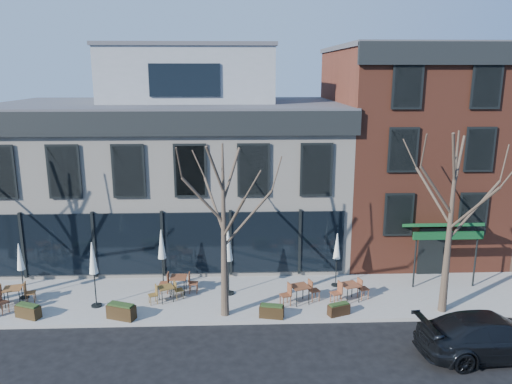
{
  "coord_description": "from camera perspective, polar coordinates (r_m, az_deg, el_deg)",
  "views": [
    {
      "loc": [
        3.54,
        -22.55,
        9.82
      ],
      "look_at": [
        4.49,
        2.0,
        3.86
      ],
      "focal_mm": 35.0,
      "sensor_mm": 36.0,
      "label": 1
    }
  ],
  "objects": [
    {
      "name": "ground",
      "position": [
        24.85,
        -10.39,
        -9.89
      ],
      "size": [
        120.0,
        120.0,
        0.0
      ],
      "primitive_type": "plane",
      "color": "black",
      "rests_on": "ground"
    },
    {
      "name": "sidewalk_front",
      "position": [
        22.61,
        -2.8,
        -11.92
      ],
      "size": [
        33.5,
        4.7,
        0.15
      ],
      "primitive_type": "cube",
      "color": "gray",
      "rests_on": "ground"
    },
    {
      "name": "corner_building",
      "position": [
        28.3,
        -9.24,
        3.07
      ],
      "size": [
        18.39,
        10.39,
        11.1
      ],
      "color": "beige",
      "rests_on": "ground"
    },
    {
      "name": "red_brick_building",
      "position": [
        29.41,
        16.62,
        4.88
      ],
      "size": [
        8.2,
        11.78,
        11.18
      ],
      "color": "brown",
      "rests_on": "ground"
    },
    {
      "name": "tree_mid",
      "position": [
        19.6,
        -3.67,
        -4.31
      ],
      "size": [
        3.5,
        3.55,
        7.04
      ],
      "color": "#382B21",
      "rests_on": "sidewalk_front"
    },
    {
      "name": "tree_right",
      "position": [
        21.29,
        21.36,
        -3.15
      ],
      "size": [
        3.72,
        3.77,
        7.48
      ],
      "color": "#382B21",
      "rests_on": "sidewalk_front"
    },
    {
      "name": "parked_sedan",
      "position": [
        20.07,
        25.31,
        -14.62
      ],
      "size": [
        5.44,
        2.59,
        1.53
      ],
      "primitive_type": "imported",
      "rotation": [
        0.0,
        0.0,
        1.66
      ],
      "color": "black",
      "rests_on": "ground"
    },
    {
      "name": "cafe_set_1",
      "position": [
        23.9,
        -25.99,
        -10.44
      ],
      "size": [
        1.83,
        0.86,
        0.94
      ],
      "color": "brown",
      "rests_on": "sidewalk_front"
    },
    {
      "name": "cafe_set_2",
      "position": [
        22.25,
        -10.25,
        -11.18
      ],
      "size": [
        1.56,
        0.98,
        0.81
      ],
      "color": "brown",
      "rests_on": "sidewalk_front"
    },
    {
      "name": "cafe_set_3",
      "position": [
        22.91,
        -8.82,
        -10.2
      ],
      "size": [
        1.77,
        0.73,
        0.93
      ],
      "color": "brown",
      "rests_on": "sidewalk_front"
    },
    {
      "name": "cafe_set_4",
      "position": [
        21.8,
        5.04,
        -11.33
      ],
      "size": [
        1.86,
        1.01,
        0.96
      ],
      "color": "brown",
      "rests_on": "sidewalk_front"
    },
    {
      "name": "cafe_set_5",
      "position": [
        22.26,
        10.67,
        -10.99
      ],
      "size": [
        1.84,
        0.99,
        0.95
      ],
      "color": "brown",
      "rests_on": "sidewalk_front"
    },
    {
      "name": "umbrella_0",
      "position": [
        23.93,
        -25.35,
        -7.02
      ],
      "size": [
        0.4,
        0.4,
        2.51
      ],
      "color": "black",
      "rests_on": "sidewalk_front"
    },
    {
      "name": "umbrella_1",
      "position": [
        21.9,
        -18.13,
        -7.57
      ],
      "size": [
        0.46,
        0.46,
        2.84
      ],
      "color": "black",
      "rests_on": "sidewalk_front"
    },
    {
      "name": "umbrella_2",
      "position": [
        22.85,
        -10.72,
        -6.25
      ],
      "size": [
        0.45,
        0.45,
        2.83
      ],
      "color": "black",
      "rests_on": "sidewalk_front"
    },
    {
      "name": "umbrella_3",
      "position": [
        21.95,
        -3.2,
        -6.48
      ],
      "size": [
        0.48,
        0.48,
        3.02
      ],
      "color": "black",
      "rests_on": "sidewalk_front"
    },
    {
      "name": "umbrella_4",
      "position": [
        23.14,
        9.23,
        -6.44
      ],
      "size": [
        0.41,
        0.41,
        2.55
      ],
      "color": "black",
      "rests_on": "sidewalk_front"
    },
    {
      "name": "planter_0",
      "position": [
        22.59,
        -24.59,
        -12.25
      ],
      "size": [
        1.09,
        0.76,
        0.57
      ],
      "color": "#322410",
      "rests_on": "sidewalk_front"
    },
    {
      "name": "planter_1",
      "position": [
        21.24,
        -15.14,
        -13.01
      ],
      "size": [
        1.23,
        0.83,
        0.64
      ],
      "color": "#302110",
      "rests_on": "sidewalk_front"
    },
    {
      "name": "planter_2",
      "position": [
        20.66,
        1.8,
        -13.44
      ],
      "size": [
        1.04,
        0.59,
        0.55
      ],
      "color": "black",
      "rests_on": "sidewalk_front"
    },
    {
      "name": "planter_3",
      "position": [
        21.12,
        9.43,
        -13.06
      ],
      "size": [
        0.96,
        0.65,
        0.5
      ],
      "color": "black",
      "rests_on": "sidewalk_front"
    }
  ]
}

